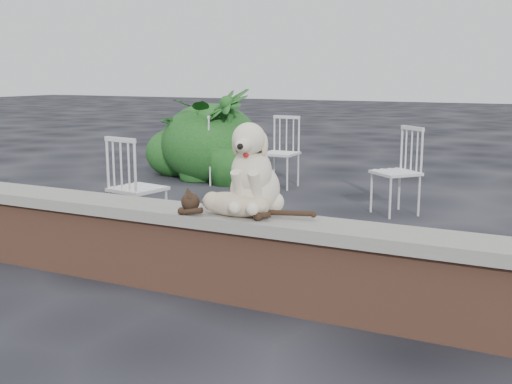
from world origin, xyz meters
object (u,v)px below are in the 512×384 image
at_px(chair_b, 280,152).
at_px(chair_e, 225,150).
at_px(potted_plant_b, 228,137).
at_px(cat, 234,203).
at_px(dog, 255,167).
at_px(chair_d, 396,171).
at_px(potted_plant_a, 200,140).
at_px(chair_c, 138,187).

height_order(chair_b, chair_e, same).
xyz_separation_m(chair_e, potted_plant_b, (0.04, 0.02, 0.18)).
distance_m(cat, potted_plant_b, 4.54).
height_order(dog, chair_e, dog).
xyz_separation_m(cat, chair_d, (0.26, 3.10, -0.20)).
bearing_deg(chair_d, potted_plant_a, -155.92).
xyz_separation_m(cat, potted_plant_b, (-2.26, 3.94, -0.02)).
distance_m(cat, chair_b, 4.31).
height_order(dog, chair_b, dog).
relative_size(cat, chair_b, 1.13).
height_order(chair_c, chair_e, same).
height_order(dog, chair_c, dog).
bearing_deg(chair_c, dog, 160.53).
distance_m(chair_c, chair_d, 2.75).
xyz_separation_m(chair_c, chair_d, (1.87, 2.01, 0.00)).
distance_m(chair_e, potted_plant_b, 0.18).
relative_size(chair_c, chair_b, 1.00).
distance_m(chair_c, potted_plant_b, 2.93).
xyz_separation_m(chair_b, potted_plant_b, (-0.74, -0.09, 0.18)).
height_order(potted_plant_a, potted_plant_b, potted_plant_b).
bearing_deg(dog, chair_d, 77.62).
bearing_deg(cat, chair_b, 101.81).
height_order(dog, potted_plant_b, potted_plant_b).
xyz_separation_m(chair_b, chair_e, (-0.78, -0.11, 0.00)).
height_order(cat, chair_b, chair_b).
relative_size(chair_c, potted_plant_b, 0.73).
relative_size(chair_c, potted_plant_a, 0.82).
xyz_separation_m(chair_c, chair_b, (0.09, 2.94, 0.00)).
bearing_deg(chair_e, potted_plant_a, 55.10).
bearing_deg(dog, chair_e, 113.45).
height_order(chair_b, potted_plant_b, potted_plant_b).
xyz_separation_m(chair_e, potted_plant_a, (-0.45, 0.09, 0.10)).
bearing_deg(potted_plant_b, chair_b, 7.21).
distance_m(cat, chair_e, 4.55).
height_order(chair_d, potted_plant_b, potted_plant_b).
bearing_deg(chair_d, potted_plant_b, -157.49).
relative_size(cat, chair_c, 1.13).
bearing_deg(dog, potted_plant_b, 112.84).
bearing_deg(chair_b, dog, -67.64).
bearing_deg(dog, chair_c, 142.11).
xyz_separation_m(chair_b, chair_d, (1.78, -0.93, 0.00)).
height_order(chair_c, chair_d, same).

